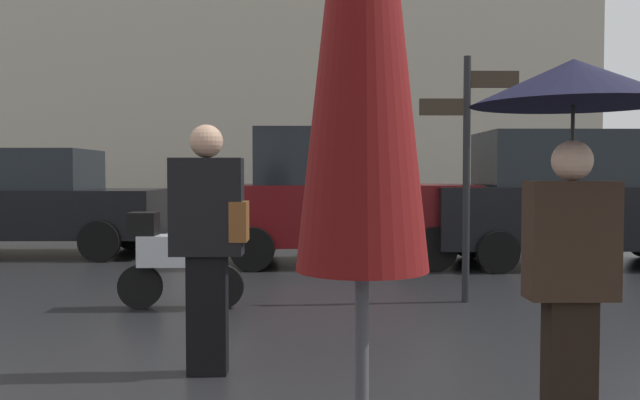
{
  "coord_description": "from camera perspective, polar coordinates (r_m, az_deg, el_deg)",
  "views": [
    {
      "loc": [
        0.88,
        -2.08,
        1.42
      ],
      "look_at": [
        1.0,
        5.57,
        1.11
      ],
      "focal_mm": 37.32,
      "sensor_mm": 36.0,
      "label": 1
    }
  ],
  "objects": [
    {
      "name": "pedestrian_with_bag",
      "position": [
        4.73,
        -9.51,
        -2.85
      ],
      "size": [
        0.54,
        0.24,
        1.76
      ],
      "rotation": [
        0.0,
        0.0,
        2.76
      ],
      "color": "black",
      "rests_on": "ground"
    },
    {
      "name": "folded_patio_umbrella_near",
      "position": [
        1.73,
        3.69,
        15.21
      ],
      "size": [
        0.5,
        0.5,
        2.71
      ],
      "color": "black",
      "rests_on": "ground"
    },
    {
      "name": "street_signpost",
      "position": [
        7.44,
        12.51,
        3.97
      ],
      "size": [
        1.08,
        0.08,
        2.69
      ],
      "color": "black",
      "rests_on": "ground"
    },
    {
      "name": "building_block",
      "position": [
        19.79,
        -3.58,
        16.18
      ],
      "size": [
        17.47,
        2.98,
        12.31
      ],
      "primitive_type": "cube",
      "color": "#B2A893",
      "rests_on": "ground"
    },
    {
      "name": "parked_car_distant",
      "position": [
        10.4,
        1.48,
        0.26
      ],
      "size": [
        4.06,
        1.87,
        2.1
      ],
      "rotation": [
        0.0,
        0.0,
        3.12
      ],
      "color": "#590C0F",
      "rests_on": "ground"
    },
    {
      "name": "parked_car_left",
      "position": [
        10.94,
        20.98,
        0.06
      ],
      "size": [
        4.58,
        1.85,
        2.05
      ],
      "rotation": [
        0.0,
        0.0,
        3.07
      ],
      "color": "black",
      "rests_on": "ground"
    },
    {
      "name": "pedestrian_with_umbrella",
      "position": [
        3.68,
        20.84,
        5.3
      ],
      "size": [
        1.05,
        1.05,
        2.01
      ],
      "rotation": [
        0.0,
        0.0,
        1.3
      ],
      "color": "black",
      "rests_on": "ground"
    },
    {
      "name": "parked_car_right",
      "position": [
        12.5,
        -23.56,
        -0.07
      ],
      "size": [
        4.3,
        2.02,
        1.82
      ],
      "rotation": [
        0.0,
        0.0,
        0.03
      ],
      "color": "black",
      "rests_on": "ground"
    },
    {
      "name": "parked_scooter",
      "position": [
        7.12,
        -12.2,
        -4.72
      ],
      "size": [
        1.31,
        0.32,
        1.23
      ],
      "rotation": [
        0.0,
        0.0,
        0.14
      ],
      "color": "black",
      "rests_on": "ground"
    }
  ]
}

